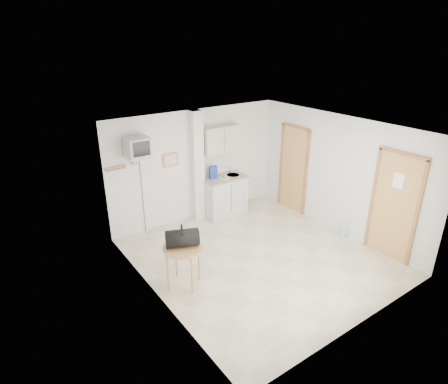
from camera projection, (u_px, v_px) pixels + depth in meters
ground at (259, 257)px, 7.22m from camera, size 4.50×4.50×0.00m
room_envelope at (269, 179)px, 6.82m from camera, size 4.24×4.54×2.55m
kitchenette at (223, 181)px, 8.72m from camera, size 1.03×0.58×2.10m
crt_television at (137, 148)px, 7.22m from camera, size 0.44×0.45×2.15m
round_table at (183, 252)px, 6.19m from camera, size 0.67×0.67×0.73m
duffel_bag at (182, 238)px, 6.13m from camera, size 0.62×0.48×0.40m
water_bottle at (344, 231)px, 7.90m from camera, size 0.10×0.10×0.31m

